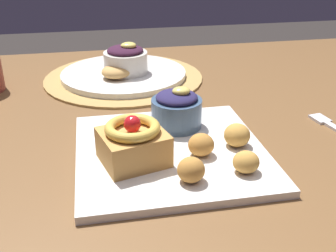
% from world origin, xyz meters
% --- Properties ---
extents(dining_table, '(1.24, 0.95, 0.73)m').
position_xyz_m(dining_table, '(0.00, 0.00, 0.63)').
color(dining_table, brown).
rests_on(dining_table, ground_plane).
extents(woven_placemat, '(0.36, 0.36, 0.00)m').
position_xyz_m(woven_placemat, '(-0.10, 0.22, 0.73)').
color(woven_placemat, '#AD894C').
rests_on(woven_placemat, dining_table).
extents(front_plate, '(0.28, 0.28, 0.01)m').
position_xyz_m(front_plate, '(-0.07, -0.14, 0.74)').
color(front_plate, white).
rests_on(front_plate, dining_table).
extents(cake_slice, '(0.10, 0.10, 0.07)m').
position_xyz_m(cake_slice, '(-0.12, -0.17, 0.77)').
color(cake_slice, '#C68E47').
rests_on(cake_slice, front_plate).
extents(berry_ramekin, '(0.08, 0.08, 0.07)m').
position_xyz_m(berry_ramekin, '(-0.04, -0.07, 0.77)').
color(berry_ramekin, '#3D5675').
rests_on(berry_ramekin, front_plate).
extents(fritter_front, '(0.04, 0.04, 0.03)m').
position_xyz_m(fritter_front, '(-0.03, -0.17, 0.76)').
color(fritter_front, '#BC7F38').
rests_on(fritter_front, front_plate).
extents(fritter_middle, '(0.04, 0.04, 0.04)m').
position_xyz_m(fritter_middle, '(0.04, -0.15, 0.76)').
color(fritter_middle, gold).
rests_on(fritter_middle, front_plate).
extents(fritter_back, '(0.04, 0.04, 0.03)m').
position_xyz_m(fritter_back, '(-0.06, -0.23, 0.76)').
color(fritter_back, '#BC7F38').
rests_on(fritter_back, front_plate).
extents(fritter_extra, '(0.04, 0.03, 0.03)m').
position_xyz_m(fritter_extra, '(0.02, -0.22, 0.76)').
color(fritter_extra, gold).
rests_on(fritter_extra, front_plate).
extents(back_plate, '(0.28, 0.28, 0.01)m').
position_xyz_m(back_plate, '(-0.10, 0.22, 0.74)').
color(back_plate, white).
rests_on(back_plate, woven_placemat).
extents(back_ramekin, '(0.10, 0.10, 0.07)m').
position_xyz_m(back_ramekin, '(-0.10, 0.21, 0.78)').
color(back_ramekin, silver).
rests_on(back_ramekin, back_plate).
extents(back_pastry, '(0.06, 0.06, 0.03)m').
position_xyz_m(back_pastry, '(-0.12, 0.18, 0.76)').
color(back_pastry, tan).
rests_on(back_pastry, back_plate).
extents(fork, '(0.04, 0.13, 0.00)m').
position_xyz_m(fork, '(0.23, -0.10, 0.73)').
color(fork, silver).
rests_on(fork, dining_table).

